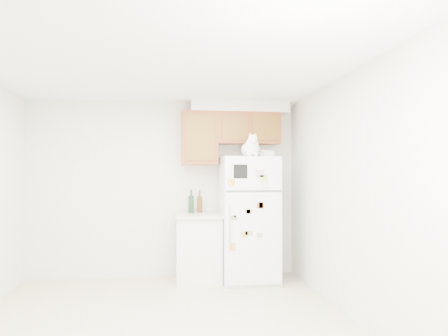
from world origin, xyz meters
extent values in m
cube|color=beige|center=(0.00, 0.00, -0.01)|extent=(3.80, 4.00, 0.01)
cube|color=silver|center=(0.00, 2.00, 1.25)|extent=(3.80, 0.04, 2.50)
cube|color=silver|center=(0.00, -2.00, 1.25)|extent=(3.80, 0.04, 2.50)
cube|color=silver|center=(1.90, 0.00, 1.25)|extent=(0.04, 4.00, 2.50)
cube|color=white|center=(0.00, 0.00, 2.50)|extent=(3.80, 4.00, 0.04)
cube|color=brown|center=(1.20, 1.82, 2.12)|extent=(0.90, 0.33, 0.45)
cube|color=brown|center=(0.50, 1.82, 1.98)|extent=(0.50, 0.33, 0.75)
cube|color=silver|center=(1.07, 1.83, 2.42)|extent=(1.40, 0.37, 0.15)
cube|color=white|center=(1.16, 1.62, 0.85)|extent=(0.76, 0.72, 1.70)
cube|color=white|center=(1.16, 1.25, 1.48)|extent=(0.74, 0.03, 0.44)
cube|color=white|center=(1.16, 1.25, 0.64)|extent=(0.74, 0.03, 1.19)
cube|color=#59595B|center=(1.16, 1.25, 1.25)|extent=(0.74, 0.03, 0.02)
cylinder|color=silver|center=(0.84, 1.22, 1.47)|extent=(0.02, 0.02, 0.32)
cylinder|color=silver|center=(0.84, 1.22, 0.80)|extent=(0.02, 0.02, 0.55)
cube|color=black|center=(0.98, 1.23, 1.50)|extent=(0.18, 0.00, 0.18)
cube|color=white|center=(1.00, 1.23, 1.05)|extent=(0.22, 0.00, 0.28)
cube|color=#BD87A4|center=(1.24, 1.23, 1.48)|extent=(0.11, 0.00, 0.10)
cube|color=orange|center=(0.86, 1.23, 1.36)|extent=(0.09, 0.00, 0.08)
cube|color=#889D4E|center=(1.09, 1.23, 0.71)|extent=(0.10, 0.00, 0.05)
cube|color=silver|center=(1.31, 1.23, 1.31)|extent=(0.09, 0.00, 0.10)
cube|color=gold|center=(1.03, 1.23, 0.69)|extent=(0.09, 0.00, 0.08)
cube|color=silver|center=(1.25, 1.23, 1.07)|extent=(0.06, 0.00, 0.09)
cube|color=#87A552|center=(1.24, 1.23, 0.68)|extent=(0.07, 0.00, 0.06)
cube|color=#6D9048|center=(0.90, 1.23, 0.91)|extent=(0.06, 0.00, 0.06)
cube|color=gold|center=(1.09, 1.23, 0.98)|extent=(0.08, 0.00, 0.06)
cube|color=#B4CB47|center=(1.29, 1.23, 1.41)|extent=(0.10, 0.00, 0.08)
cube|color=#C15B30|center=(1.24, 1.23, 1.06)|extent=(0.09, 0.00, 0.08)
cube|color=#C28F3C|center=(0.88, 1.23, 0.53)|extent=(0.08, 0.00, 0.10)
cube|color=white|center=(1.12, 1.23, 1.44)|extent=(0.06, 0.00, 0.09)
cube|color=white|center=(0.47, 1.68, 0.44)|extent=(0.60, 0.60, 0.88)
cube|color=beige|center=(0.47, 1.66, 0.90)|extent=(0.64, 0.64, 0.04)
ellipsoid|color=white|center=(1.17, 1.52, 1.80)|extent=(0.25, 0.34, 0.21)
ellipsoid|color=white|center=(1.17, 1.42, 1.85)|extent=(0.18, 0.15, 0.20)
sphere|color=white|center=(1.17, 1.37, 1.93)|extent=(0.13, 0.13, 0.13)
cone|color=white|center=(1.14, 1.37, 1.99)|extent=(0.04, 0.04, 0.05)
cone|color=white|center=(1.21, 1.37, 1.99)|extent=(0.04, 0.04, 0.05)
cone|color=#D88C8C|center=(1.14, 1.36, 1.99)|extent=(0.02, 0.02, 0.03)
cone|color=#D88C8C|center=(1.21, 1.36, 1.99)|extent=(0.02, 0.02, 0.03)
sphere|color=white|center=(1.17, 1.32, 1.91)|extent=(0.05, 0.05, 0.05)
sphere|color=white|center=(1.13, 1.38, 1.73)|extent=(0.07, 0.07, 0.07)
sphere|color=white|center=(1.22, 1.38, 1.73)|extent=(0.07, 0.07, 0.07)
cylinder|color=white|center=(1.28, 1.64, 1.73)|extent=(0.16, 0.22, 0.07)
cube|color=white|center=(1.39, 1.63, 1.75)|extent=(0.22, 0.19, 0.10)
cube|color=white|center=(1.43, 1.58, 1.74)|extent=(0.16, 0.13, 0.09)
camera|label=1|loc=(0.07, -3.82, 1.45)|focal=32.00mm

